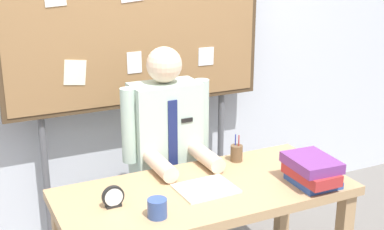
% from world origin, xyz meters
% --- Properties ---
extents(back_wall, '(6.40, 0.08, 2.70)m').
position_xyz_m(back_wall, '(0.00, 1.16, 1.35)').
color(back_wall, silver).
rests_on(back_wall, ground_plane).
extents(desk, '(1.52, 0.69, 0.75)m').
position_xyz_m(desk, '(0.00, 0.00, 0.64)').
color(desk, tan).
rests_on(desk, ground_plane).
extents(person, '(0.55, 0.56, 1.40)m').
position_xyz_m(person, '(0.00, 0.51, 0.65)').
color(person, '#2D2D33').
rests_on(person, ground_plane).
extents(bulletin_board, '(1.73, 0.09, 1.98)m').
position_xyz_m(bulletin_board, '(-0.00, 0.96, 1.44)').
color(bulletin_board, '#4C3823').
rests_on(bulletin_board, ground_plane).
extents(book_stack, '(0.24, 0.31, 0.15)m').
position_xyz_m(book_stack, '(0.52, -0.20, 0.82)').
color(book_stack, '#2D4C99').
rests_on(book_stack, desk).
extents(open_notebook, '(0.30, 0.24, 0.01)m').
position_xyz_m(open_notebook, '(-0.01, -0.02, 0.75)').
color(open_notebook, '#F4EFCC').
rests_on(open_notebook, desk).
extents(desk_clock, '(0.11, 0.04, 0.11)m').
position_xyz_m(desk_clock, '(-0.49, 0.01, 0.79)').
color(desk_clock, black).
rests_on(desk_clock, desk).
extents(coffee_mug, '(0.09, 0.09, 0.09)m').
position_xyz_m(coffee_mug, '(-0.34, -0.18, 0.79)').
color(coffee_mug, '#334C8C').
rests_on(coffee_mug, desk).
extents(pen_holder, '(0.07, 0.07, 0.16)m').
position_xyz_m(pen_holder, '(0.33, 0.24, 0.79)').
color(pen_holder, brown).
rests_on(pen_holder, desk).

